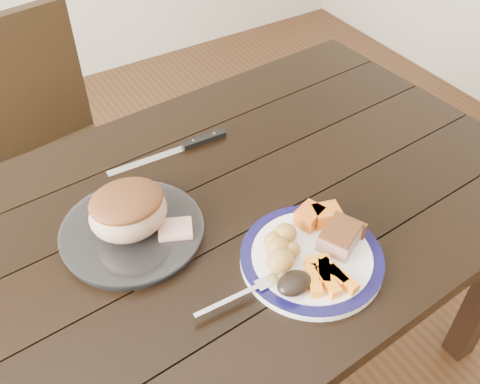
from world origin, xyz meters
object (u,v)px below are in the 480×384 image
roast_joint (128,212)px  chair_far (48,148)px  dinner_plate (311,259)px  dining_table (206,244)px  pork_slice (340,238)px  serving_platter (133,233)px  fork (243,294)px  carving_knife (190,145)px

roast_joint → chair_far: bearing=92.1°
chair_far → dinner_plate: size_ratio=3.21×
dining_table → pork_slice: size_ratio=19.75×
roast_joint → pork_slice: bearing=-37.3°
chair_far → serving_platter: (0.03, -0.71, 0.23)m
chair_far → serving_platter: bearing=82.6°
fork → roast_joint: size_ratio=1.10×
dinner_plate → pork_slice: size_ratio=3.45×
chair_far → carving_knife: chair_far is taller
roast_joint → carving_knife: 0.33m
dining_table → pork_slice: bearing=-51.0°
dinner_plate → roast_joint: (-0.28, 0.26, 0.06)m
fork → pork_slice: bearing=2.7°
serving_platter → carving_knife: (0.25, 0.21, -0.00)m
dinner_plate → fork: 0.17m
serving_platter → pork_slice: (0.34, -0.26, 0.03)m
dining_table → chair_far: chair_far is taller
serving_platter → dinner_plate: bearing=-42.5°
carving_knife → roast_joint: bearing=-138.3°
fork → roast_joint: (-0.11, 0.26, 0.05)m
serving_platter → fork: (0.11, -0.26, 0.01)m
chair_far → roast_joint: (0.03, -0.71, 0.30)m
roast_joint → fork: bearing=-67.1°
chair_far → serving_platter: 0.74m
fork → serving_platter: bearing=114.8°
dinner_plate → pork_slice: pork_slice is taller
dining_table → carving_knife: bearing=69.2°
chair_far → dinner_plate: 1.04m
serving_platter → carving_knife: size_ratio=0.92×
serving_platter → fork: bearing=-67.1°
pork_slice → carving_knife: pork_slice is taller
serving_platter → chair_far: bearing=92.1°
fork → carving_knife: fork is taller
dinner_plate → carving_knife: size_ratio=0.90×
dinner_plate → serving_platter: serving_platter is taller
chair_far → fork: size_ratio=5.22×
dinner_plate → carving_knife: (-0.03, 0.46, -0.00)m
dinner_plate → serving_platter: (-0.28, 0.26, 0.00)m
dining_table → serving_platter: size_ratio=5.62×
pork_slice → carving_knife: (-0.10, 0.47, -0.03)m
carving_knife → dinner_plate: bearing=-84.3°
serving_platter → fork: fork is taller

